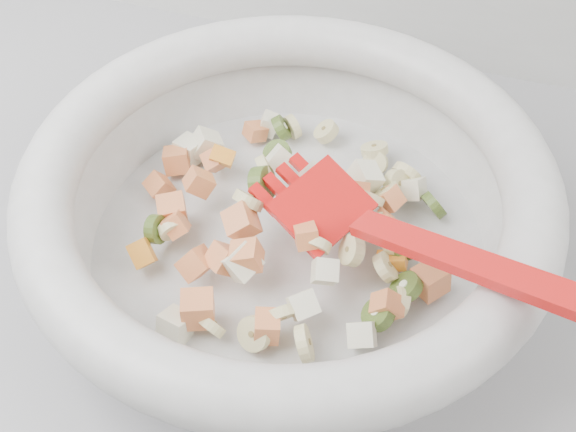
% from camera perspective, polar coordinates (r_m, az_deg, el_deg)
% --- Properties ---
extents(counter, '(2.00, 0.60, 0.90)m').
position_cam_1_polar(counter, '(1.06, -8.98, -14.74)').
color(counter, gray).
rests_on(counter, ground).
extents(mixing_bowl, '(0.47, 0.42, 0.16)m').
position_cam_1_polar(mixing_bowl, '(0.57, 0.04, 0.95)').
color(mixing_bowl, '#B6B6B4').
rests_on(mixing_bowl, counter).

